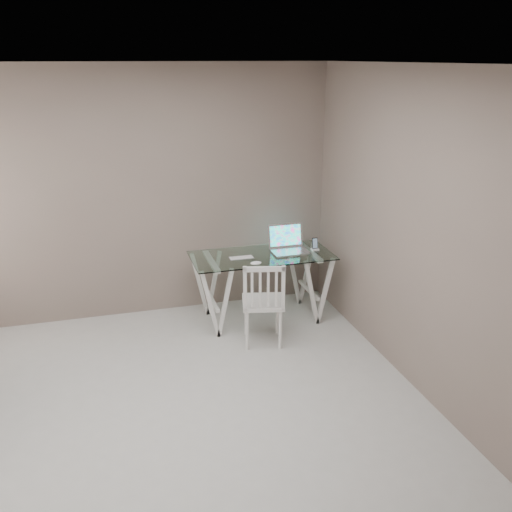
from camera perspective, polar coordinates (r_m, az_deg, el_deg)
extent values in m
plane|color=#A9A7A2|center=(4.72, -6.73, -16.38)|extent=(4.50, 4.50, 0.00)
cube|color=white|center=(3.84, -8.38, 18.47)|extent=(4.00, 4.50, 0.02)
cube|color=#716159|center=(6.23, -10.74, 6.06)|extent=(4.00, 0.02, 2.70)
cube|color=#716159|center=(2.16, 2.67, -20.99)|extent=(4.00, 0.02, 2.70)
cube|color=#716159|center=(4.78, 16.91, 1.51)|extent=(0.02, 4.50, 2.70)
cube|color=silver|center=(6.07, 0.57, 0.05)|extent=(1.50, 0.70, 0.01)
cube|color=silver|center=(6.08, -4.42, -3.78)|extent=(0.24, 0.62, 0.72)
cube|color=silver|center=(6.38, 5.31, -2.70)|extent=(0.24, 0.62, 0.72)
cube|color=silver|center=(5.69, 0.69, -4.64)|extent=(0.49, 0.49, 0.04)
cylinder|color=silver|center=(5.63, -0.89, -7.45)|extent=(0.03, 0.03, 0.41)
cylinder|color=silver|center=(5.65, 2.45, -7.37)|extent=(0.03, 0.03, 0.41)
cylinder|color=silver|center=(5.93, -1.00, -6.03)|extent=(0.03, 0.03, 0.41)
cylinder|color=silver|center=(5.94, 2.17, -5.96)|extent=(0.03, 0.03, 0.41)
cube|color=silver|center=(5.43, 0.82, -3.27)|extent=(0.40, 0.12, 0.45)
cube|color=silver|center=(6.16, 3.42, 0.43)|extent=(0.39, 0.27, 0.02)
cube|color=#19D899|center=(6.26, 2.94, 2.08)|extent=(0.39, 0.07, 0.26)
cube|color=silver|center=(5.98, -1.48, -0.18)|extent=(0.26, 0.11, 0.01)
ellipsoid|color=white|center=(5.78, 0.00, -0.72)|extent=(0.12, 0.07, 0.04)
cube|color=white|center=(6.26, 5.92, 0.66)|extent=(0.07, 0.07, 0.02)
cube|color=black|center=(6.24, 5.91, 1.28)|extent=(0.06, 0.03, 0.12)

